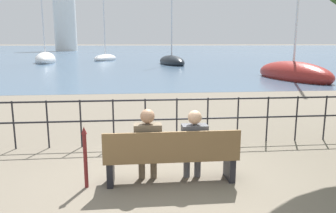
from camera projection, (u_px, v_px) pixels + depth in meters
ground_plane at (171, 181)px, 5.42m from camera, size 1000.00×1000.00×0.00m
harbor_water at (135, 48)px, 161.32m from camera, size 600.00×300.00×0.01m
park_bench at (172, 157)px, 5.27m from camera, size 2.17×0.45×0.90m
seated_person_left at (148, 142)px, 5.27m from camera, size 0.44×0.35×1.23m
seated_person_right at (194, 142)px, 5.35m from camera, size 0.41×0.35×1.19m
promenade_railing at (161, 114)px, 7.25m from camera, size 13.35×0.04×1.05m
closed_umbrella at (85, 154)px, 5.09m from camera, size 0.09×0.09×0.99m
sailboat_0 at (172, 61)px, 34.57m from camera, size 3.09×6.48×11.70m
sailboat_2 at (46, 59)px, 37.89m from camera, size 3.27×7.15×8.91m
sailboat_3 at (293, 74)px, 20.53m from camera, size 3.40×6.83×10.81m
sailboat_4 at (105, 58)px, 43.19m from camera, size 3.68×5.59×8.56m
harbor_lighthouse at (64, 8)px, 91.23m from camera, size 6.04×6.04×25.35m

